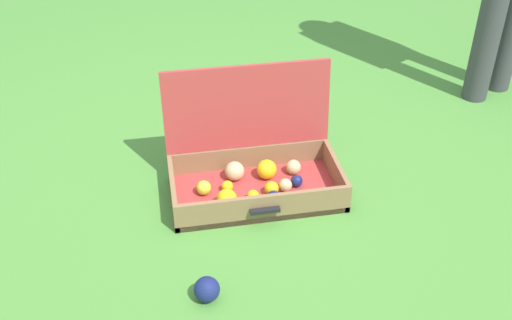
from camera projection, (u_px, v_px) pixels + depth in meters
The scene contains 3 objects.
ground_plane at pixel (250, 194), 2.41m from camera, with size 16.00×16.00×0.00m, color #4C8C38.
open_suitcase at pixel (253, 166), 2.38m from camera, with size 0.66×0.41×0.46m.
stray_ball_on_grass at pixel (207, 289), 1.94m from camera, with size 0.08×0.08×0.08m, color navy.
Camera 1 is at (-0.32, -1.87, 1.49)m, focal length 43.03 mm.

